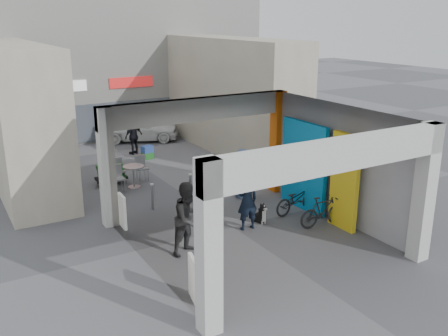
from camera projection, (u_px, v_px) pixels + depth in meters
ground at (233, 227)px, 14.49m from camera, size 90.00×90.00×0.00m
arcade_canopy at (267, 155)px, 13.40m from camera, size 6.40×6.45×6.40m
far_building at (87, 56)px, 24.85m from camera, size 18.00×4.08×8.00m
plaza_bldg_left at (16, 115)px, 17.75m from camera, size 2.00×9.00×5.00m
plaza_bldg_right at (232, 96)px, 22.12m from camera, size 2.00×9.00×5.00m
bollard_left at (152, 197)px, 15.73m from camera, size 0.09×0.09×0.83m
bollard_center at (190, 188)px, 16.45m from camera, size 0.09×0.09×0.91m
bollard_right at (234, 181)px, 17.12m from camera, size 0.09×0.09×0.93m
advert_board_near at (193, 278)px, 10.67m from camera, size 0.20×0.55×1.00m
advert_board_far at (122, 211)px, 14.35m from camera, size 0.12×0.55×1.00m
cafe_set at (128, 177)px, 17.97m from camera, size 1.58×1.28×0.96m
produce_stand at (111, 177)px, 18.15m from camera, size 1.09×0.59×0.72m
crate_stack at (147, 152)px, 21.39m from camera, size 0.50×0.42×0.56m
border_collie at (261, 215)px, 14.74m from camera, size 0.24×0.46×0.64m
man_with_dog at (247, 201)px, 14.13m from camera, size 0.66×0.46×1.74m
man_back_turned at (188, 218)px, 12.70m from camera, size 1.11×0.99×1.91m
man_elderly at (243, 173)px, 16.71m from camera, size 0.92×0.70×1.68m
man_crates at (134, 136)px, 21.99m from camera, size 1.03×0.71×1.62m
bicycle_front at (296, 199)px, 15.47m from camera, size 1.76×0.81×0.89m
bicycle_rear at (323, 211)px, 14.46m from camera, size 1.57×0.58×0.92m
white_van at (138, 128)px, 24.35m from camera, size 4.17×2.99×1.32m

